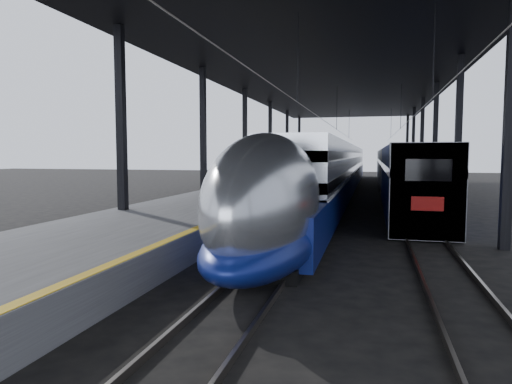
% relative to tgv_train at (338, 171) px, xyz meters
% --- Properties ---
extents(ground, '(160.00, 160.00, 0.00)m').
position_rel_tgv_train_xyz_m(ground, '(-2.00, -27.23, -1.97)').
color(ground, black).
rests_on(ground, ground).
extents(platform, '(6.00, 80.00, 1.00)m').
position_rel_tgv_train_xyz_m(platform, '(-5.50, -7.23, -1.47)').
color(platform, '#4C4C4F').
rests_on(platform, ground).
extents(yellow_strip, '(0.30, 80.00, 0.01)m').
position_rel_tgv_train_xyz_m(yellow_strip, '(-2.70, -7.23, -0.96)').
color(yellow_strip, gold).
rests_on(yellow_strip, platform).
extents(rails, '(6.52, 80.00, 0.16)m').
position_rel_tgv_train_xyz_m(rails, '(2.50, -7.23, -1.89)').
color(rails, slate).
rests_on(rails, ground).
extents(canopy, '(18.00, 75.00, 9.47)m').
position_rel_tgv_train_xyz_m(canopy, '(-0.10, -7.23, 7.15)').
color(canopy, black).
rests_on(canopy, ground).
extents(tgv_train, '(2.93, 65.20, 4.21)m').
position_rel_tgv_train_xyz_m(tgv_train, '(0.00, 0.00, 0.00)').
color(tgv_train, '#B4B7BC').
rests_on(tgv_train, ground).
extents(second_train, '(2.85, 56.05, 3.92)m').
position_rel_tgv_train_xyz_m(second_train, '(5.00, 5.63, 0.02)').
color(second_train, navy).
rests_on(second_train, ground).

